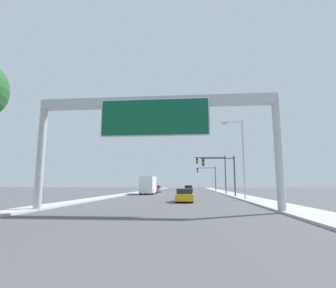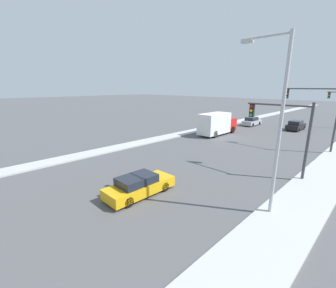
# 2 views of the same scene
# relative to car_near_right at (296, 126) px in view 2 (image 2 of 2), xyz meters

# --- Properties ---
(median_strip_left) EXTENTS (2.00, 120.00, 0.15)m
(median_strip_left) POSITION_rel_car_near_right_xyz_m (-10.75, 0.53, -0.64)
(median_strip_left) COLOR #B3B3B3
(median_strip_left) RESTS_ON ground
(car_near_right) EXTENTS (1.84, 4.25, 1.53)m
(car_near_right) POSITION_rel_car_near_right_xyz_m (0.00, 0.00, 0.00)
(car_near_right) COLOR black
(car_near_right) RESTS_ON ground
(car_mid_left) EXTENTS (1.75, 4.32, 1.50)m
(car_mid_left) POSITION_rel_car_near_right_xyz_m (-7.00, -0.66, -0.01)
(car_mid_left) COLOR #A5A8AD
(car_mid_left) RESTS_ON ground
(car_far_left) EXTENTS (1.76, 4.70, 1.35)m
(car_far_left) POSITION_rel_car_near_right_xyz_m (-0.00, -31.52, -0.07)
(car_far_left) COLOR gold
(car_far_left) RESTS_ON ground
(truck_box_primary) EXTENTS (2.32, 7.07, 3.14)m
(truck_box_primary) POSITION_rel_car_near_right_xyz_m (-7.00, -11.98, 0.88)
(truck_box_primary) COLOR red
(truck_box_primary) RESTS_ON ground
(traffic_light_near_intersection) EXTENTS (4.83, 0.32, 5.76)m
(traffic_light_near_intersection) POSITION_rel_car_near_right_xyz_m (5.15, -21.47, 3.22)
(traffic_light_near_intersection) COLOR #3D3D3F
(traffic_light_near_intersection) RESTS_ON ground
(traffic_light_mid_block) EXTENTS (5.54, 0.32, 6.88)m
(traffic_light_mid_block) POSITION_rel_car_near_right_xyz_m (5.05, -11.47, 3.97)
(traffic_light_mid_block) COLOR #3D3D3F
(traffic_light_mid_block) RESTS_ON ground
(street_lamp_right) EXTENTS (2.52, 0.28, 9.34)m
(street_lamp_right) POSITION_rel_car_near_right_xyz_m (6.57, -27.82, 4.74)
(street_lamp_right) COLOR #B2B2B7
(street_lamp_right) RESTS_ON ground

